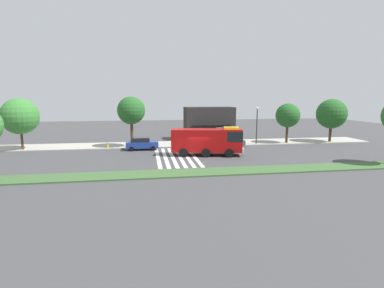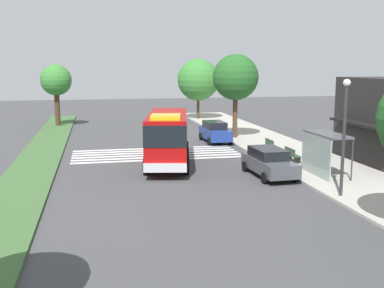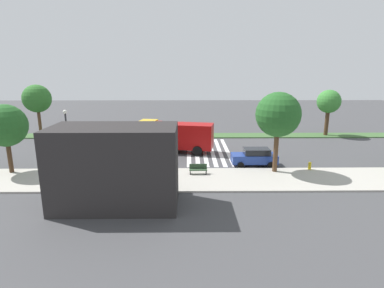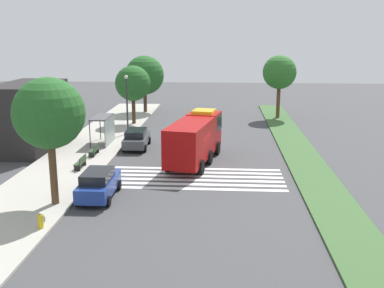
% 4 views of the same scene
% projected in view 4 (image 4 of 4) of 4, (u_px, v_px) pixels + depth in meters
% --- Properties ---
extents(ground_plane, '(120.00, 120.00, 0.00)m').
position_uv_depth(ground_plane, '(197.00, 167.00, 34.57)').
color(ground_plane, '#424244').
extents(sidewalk, '(60.00, 5.73, 0.14)m').
position_uv_depth(sidewalk, '(71.00, 164.00, 35.17)').
color(sidewalk, '#ADA89E').
rests_on(sidewalk, ground_plane).
extents(median_strip, '(60.00, 3.00, 0.14)m').
position_uv_depth(median_strip, '(309.00, 168.00, 34.01)').
color(median_strip, '#3D6033').
rests_on(median_strip, ground_plane).
extents(crosswalk, '(4.95, 12.24, 0.01)m').
position_uv_depth(crosswalk, '(195.00, 178.00, 31.93)').
color(crosswalk, silver).
rests_on(crosswalk, ground_plane).
extents(fire_truck, '(9.32, 4.11, 3.64)m').
position_uv_depth(fire_truck, '(196.00, 137.00, 35.62)').
color(fire_truck, '#A50C0C').
rests_on(fire_truck, ground_plane).
extents(parked_car_west, '(4.48, 2.06, 1.75)m').
position_uv_depth(parked_car_west, '(99.00, 184.00, 27.94)').
color(parked_car_west, navy).
rests_on(parked_car_west, ground_plane).
extents(parked_car_mid, '(4.69, 2.20, 1.65)m').
position_uv_depth(parked_car_mid, '(137.00, 138.00, 40.13)').
color(parked_car_mid, '#474C51').
rests_on(parked_car_mid, ground_plane).
extents(bus_stop_shelter, '(3.50, 1.40, 2.46)m').
position_uv_depth(bus_stop_shelter, '(106.00, 124.00, 40.90)').
color(bus_stop_shelter, '#4C4C51').
rests_on(bus_stop_shelter, sidewalk).
extents(bench_near_shelter, '(1.60, 0.50, 0.90)m').
position_uv_depth(bench_near_shelter, '(95.00, 150.00, 37.32)').
color(bench_near_shelter, '#2D472D').
rests_on(bench_near_shelter, sidewalk).
extents(bench_west_of_shelter, '(1.60, 0.50, 0.90)m').
position_uv_depth(bench_west_of_shelter, '(81.00, 162.00, 33.73)').
color(bench_west_of_shelter, '#2D472D').
rests_on(bench_west_of_shelter, sidewalk).
extents(street_lamp, '(0.36, 0.36, 5.71)m').
position_uv_depth(street_lamp, '(127.00, 99.00, 44.54)').
color(street_lamp, '#2D2D30').
rests_on(street_lamp, sidewalk).
extents(storefront_building, '(8.53, 5.07, 5.68)m').
position_uv_depth(storefront_building, '(29.00, 117.00, 39.35)').
color(storefront_building, '#282626').
rests_on(storefront_building, ground_plane).
extents(sidewalk_tree_west, '(4.02, 4.02, 7.33)m').
position_uv_depth(sidewalk_tree_west, '(49.00, 114.00, 25.63)').
color(sidewalk_tree_west, '#513823').
rests_on(sidewalk_tree_west, sidewalk).
extents(sidewalk_tree_east, '(3.79, 3.79, 6.27)m').
position_uv_depth(sidewalk_tree_east, '(133.00, 83.00, 49.44)').
color(sidewalk_tree_east, '#47301E').
rests_on(sidewalk_tree_east, sidewalk).
extents(sidewalk_tree_far_east, '(4.79, 4.79, 6.95)m').
position_uv_depth(sidewalk_tree_far_east, '(145.00, 75.00, 56.76)').
color(sidewalk_tree_far_east, '#47301E').
rests_on(sidewalk_tree_far_east, sidewalk).
extents(median_tree_west, '(3.85, 3.85, 7.18)m').
position_uv_depth(median_tree_west, '(279.00, 72.00, 52.79)').
color(median_tree_west, '#513823').
rests_on(median_tree_west, median_strip).
extents(fire_hydrant, '(0.28, 0.28, 0.70)m').
position_uv_depth(fire_hydrant, '(41.00, 221.00, 23.40)').
color(fire_hydrant, gold).
rests_on(fire_hydrant, sidewalk).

